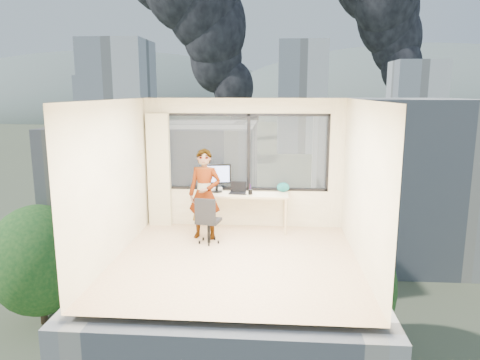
# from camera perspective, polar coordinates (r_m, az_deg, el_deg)

# --- Properties ---
(floor) EXTENTS (4.00, 4.00, 0.01)m
(floor) POSITION_cam_1_polar(r_m,az_deg,el_deg) (7.46, -0.59, -10.21)
(floor) COLOR beige
(floor) RESTS_ON ground
(ceiling) EXTENTS (4.00, 4.00, 0.01)m
(ceiling) POSITION_cam_1_polar(r_m,az_deg,el_deg) (6.95, -0.64, 10.17)
(ceiling) COLOR white
(ceiling) RESTS_ON ground
(wall_front) EXTENTS (4.00, 0.01, 2.60)m
(wall_front) POSITION_cam_1_polar(r_m,az_deg,el_deg) (5.16, -2.55, -4.88)
(wall_front) COLOR beige
(wall_front) RESTS_ON ground
(wall_left) EXTENTS (0.01, 4.00, 2.60)m
(wall_left) POSITION_cam_1_polar(r_m,az_deg,el_deg) (7.53, -15.96, -0.14)
(wall_left) COLOR beige
(wall_left) RESTS_ON ground
(wall_right) EXTENTS (0.01, 4.00, 2.60)m
(wall_right) POSITION_cam_1_polar(r_m,az_deg,el_deg) (7.20, 15.44, -0.62)
(wall_right) COLOR beige
(wall_right) RESTS_ON ground
(window_wall) EXTENTS (3.30, 0.16, 1.55)m
(window_wall) POSITION_cam_1_polar(r_m,az_deg,el_deg) (9.02, 0.80, 3.58)
(window_wall) COLOR black
(window_wall) RESTS_ON ground
(curtain) EXTENTS (0.45, 0.14, 2.30)m
(curtain) POSITION_cam_1_polar(r_m,az_deg,el_deg) (9.24, -10.28, 1.23)
(curtain) COLOR beige
(curtain) RESTS_ON floor
(desk) EXTENTS (1.80, 0.60, 0.75)m
(desk) POSITION_cam_1_polar(r_m,az_deg,el_deg) (8.92, 0.32, -4.06)
(desk) COLOR tan
(desk) RESTS_ON floor
(chair) EXTENTS (0.53, 0.53, 0.89)m
(chair) POSITION_cam_1_polar(r_m,az_deg,el_deg) (8.17, -4.02, -5.03)
(chair) COLOR black
(chair) RESTS_ON floor
(person) EXTENTS (0.67, 0.50, 1.69)m
(person) POSITION_cam_1_polar(r_m,az_deg,el_deg) (8.36, -4.52, -1.81)
(person) COLOR #2D2D33
(person) RESTS_ON floor
(monitor) EXTENTS (0.58, 0.21, 0.57)m
(monitor) POSITION_cam_1_polar(r_m,az_deg,el_deg) (8.91, -3.00, 0.27)
(monitor) COLOR black
(monitor) RESTS_ON desk
(game_console) EXTENTS (0.37, 0.33, 0.07)m
(game_console) POSITION_cam_1_polar(r_m,az_deg,el_deg) (9.10, -3.35, -1.09)
(game_console) COLOR white
(game_console) RESTS_ON desk
(laptop) EXTENTS (0.35, 0.36, 0.20)m
(laptop) POSITION_cam_1_polar(r_m,az_deg,el_deg) (8.79, -0.34, -1.08)
(laptop) COLOR black
(laptop) RESTS_ON desk
(cellphone) EXTENTS (0.11, 0.05, 0.01)m
(cellphone) POSITION_cam_1_polar(r_m,az_deg,el_deg) (8.72, 0.46, -1.83)
(cellphone) COLOR black
(cellphone) RESTS_ON desk
(pen_cup) EXTENTS (0.10, 0.10, 0.10)m
(pen_cup) POSITION_cam_1_polar(r_m,az_deg,el_deg) (8.73, 1.33, -1.51)
(pen_cup) COLOR black
(pen_cup) RESTS_ON desk
(handbag) EXTENTS (0.26, 0.15, 0.19)m
(handbag) POSITION_cam_1_polar(r_m,az_deg,el_deg) (8.97, 5.52, -0.92)
(handbag) COLOR #0D4D4F
(handbag) RESTS_ON desk
(exterior_ground) EXTENTS (400.00, 400.00, 0.04)m
(exterior_ground) POSITION_cam_1_polar(r_m,az_deg,el_deg) (128.02, 4.07, 3.76)
(exterior_ground) COLOR #515B3D
(exterior_ground) RESTS_ON ground
(near_bldg_a) EXTENTS (16.00, 12.00, 14.00)m
(near_bldg_a) POSITION_cam_1_polar(r_m,az_deg,el_deg) (39.37, -9.91, -3.19)
(near_bldg_a) COLOR beige
(near_bldg_a) RESTS_ON exterior_ground
(near_bldg_b) EXTENTS (14.00, 13.00, 16.00)m
(near_bldg_b) POSITION_cam_1_polar(r_m,az_deg,el_deg) (47.16, 18.27, 0.05)
(near_bldg_b) COLOR white
(near_bldg_b) RESTS_ON exterior_ground
(far_tower_a) EXTENTS (14.00, 14.00, 28.00)m
(far_tower_a) POSITION_cam_1_polar(r_m,az_deg,el_deg) (107.99, -15.09, 9.47)
(far_tower_a) COLOR silver
(far_tower_a) RESTS_ON exterior_ground
(far_tower_b) EXTENTS (13.00, 13.00, 30.00)m
(far_tower_b) POSITION_cam_1_polar(r_m,az_deg,el_deg) (127.15, 7.84, 10.42)
(far_tower_b) COLOR silver
(far_tower_b) RESTS_ON exterior_ground
(far_tower_c) EXTENTS (15.00, 15.00, 26.00)m
(far_tower_c) POSITION_cam_1_polar(r_m,az_deg,el_deg) (153.52, 21.46, 9.14)
(far_tower_c) COLOR silver
(far_tower_c) RESTS_ON exterior_ground
(far_tower_d) EXTENTS (16.00, 14.00, 22.00)m
(far_tower_d) POSITION_cam_1_polar(r_m,az_deg,el_deg) (168.31, -16.94, 8.87)
(far_tower_d) COLOR silver
(far_tower_d) RESTS_ON exterior_ground
(hill_a) EXTENTS (288.00, 216.00, 90.00)m
(hill_a) POSITION_cam_1_polar(r_m,az_deg,el_deg) (348.86, -16.02, 8.12)
(hill_a) COLOR slate
(hill_a) RESTS_ON exterior_ground
(hill_b) EXTENTS (300.00, 220.00, 96.00)m
(hill_b) POSITION_cam_1_polar(r_m,az_deg,el_deg) (342.10, 21.46, 7.72)
(hill_b) COLOR slate
(hill_b) RESTS_ON exterior_ground
(tree_a) EXTENTS (7.00, 7.00, 8.00)m
(tree_a) POSITION_cam_1_polar(r_m,az_deg,el_deg) (35.70, -24.15, -10.64)
(tree_a) COLOR #1B511E
(tree_a) RESTS_ON exterior_ground
(tree_b) EXTENTS (7.60, 7.60, 9.00)m
(tree_b) POSITION_cam_1_polar(r_m,az_deg,el_deg) (27.97, 11.27, -14.88)
(tree_b) COLOR #1B511E
(tree_b) RESTS_ON exterior_ground
(tree_c) EXTENTS (8.40, 8.40, 10.00)m
(tree_c) POSITION_cam_1_polar(r_m,az_deg,el_deg) (52.89, 28.14, -2.88)
(tree_c) COLOR #1B511E
(tree_c) RESTS_ON exterior_ground
(smoke_plume_b) EXTENTS (30.00, 18.00, 70.00)m
(smoke_plume_b) POSITION_cam_1_polar(r_m,az_deg,el_deg) (186.68, 22.42, 17.96)
(smoke_plume_b) COLOR black
(smoke_plume_b) RESTS_ON exterior_ground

